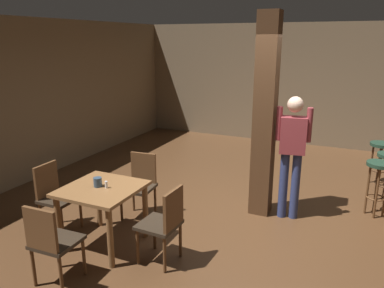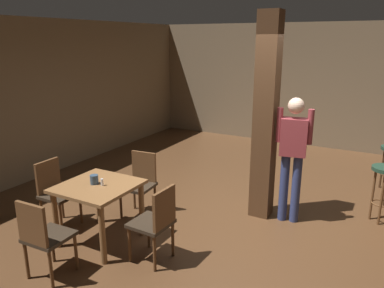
% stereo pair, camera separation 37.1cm
% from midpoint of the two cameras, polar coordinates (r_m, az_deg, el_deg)
% --- Properties ---
extents(ground_plane, '(10.80, 10.80, 0.00)m').
position_cam_midpoint_polar(ground_plane, '(5.27, 6.22, -11.96)').
color(ground_plane, '#4C301C').
extents(wall_back, '(8.00, 0.10, 2.80)m').
position_cam_midpoint_polar(wall_back, '(9.12, 15.60, 8.63)').
color(wall_back, '#756047').
rests_on(wall_back, ground_plane).
extents(wall_left, '(0.10, 9.00, 2.80)m').
position_cam_midpoint_polar(wall_left, '(7.09, -25.90, 5.72)').
color(wall_left, '#756047').
rests_on(wall_left, ground_plane).
extents(pillar, '(0.28, 0.28, 2.80)m').
position_cam_midpoint_polar(pillar, '(5.18, 9.03, 3.94)').
color(pillar, '#4C301C').
rests_on(pillar, ground_plane).
extents(dining_table, '(0.87, 0.87, 0.75)m').
position_cam_midpoint_polar(dining_table, '(4.67, -15.75, -7.96)').
color(dining_table, brown).
rests_on(dining_table, ground_plane).
extents(chair_north, '(0.46, 0.46, 0.89)m').
position_cam_midpoint_polar(chair_north, '(5.34, -9.87, -5.76)').
color(chair_north, '#2D2319').
rests_on(chair_north, ground_plane).
extents(chair_east, '(0.44, 0.44, 0.89)m').
position_cam_midpoint_polar(chair_east, '(4.22, -6.77, -11.68)').
color(chair_east, '#2D2319').
rests_on(chair_east, ground_plane).
extents(chair_west, '(0.42, 0.42, 0.89)m').
position_cam_midpoint_polar(chair_west, '(5.26, -22.15, -7.10)').
color(chair_west, '#2D2319').
rests_on(chair_west, ground_plane).
extents(chair_south, '(0.43, 0.43, 0.89)m').
position_cam_midpoint_polar(chair_south, '(4.16, -23.16, -13.42)').
color(chair_south, '#2D2319').
rests_on(chair_south, ground_plane).
extents(napkin_cup, '(0.10, 0.10, 0.11)m').
position_cam_midpoint_polar(napkin_cup, '(4.63, -16.43, -5.62)').
color(napkin_cup, '#33475B').
rests_on(napkin_cup, dining_table).
extents(salt_shaker, '(0.03, 0.03, 0.09)m').
position_cam_midpoint_polar(salt_shaker, '(4.56, -15.24, -6.03)').
color(salt_shaker, silver).
rests_on(salt_shaker, dining_table).
extents(standing_person, '(0.47, 0.26, 1.72)m').
position_cam_midpoint_polar(standing_person, '(5.18, 13.04, -0.81)').
color(standing_person, maroon).
rests_on(standing_person, ground_plane).
extents(bar_stool_near, '(0.36, 0.36, 0.79)m').
position_cam_midpoint_polar(bar_stool_near, '(5.78, 24.94, -4.45)').
color(bar_stool_near, '#1E3828').
rests_on(bar_stool_near, ground_plane).
extents(bar_stool_far, '(0.38, 0.38, 0.74)m').
position_cam_midpoint_polar(bar_stool_far, '(7.08, 25.51, -1.22)').
color(bar_stool_far, '#1E3828').
rests_on(bar_stool_far, ground_plane).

